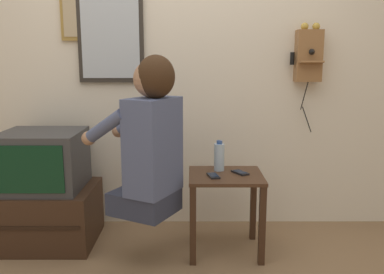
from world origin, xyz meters
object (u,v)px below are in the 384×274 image
object	(u,v)px
person	(150,138)
television	(44,160)
framed_picture	(83,13)
wall_mirror	(112,37)
cell_phone_held	(214,176)
water_bottle	(220,157)
cell_phone_spare	(241,173)
wall_phone_antique	(309,55)

from	to	relation	value
person	television	distance (m)	0.86
framed_picture	wall_mirror	world-z (taller)	framed_picture
person	cell_phone_held	xyz separation A→B (m)	(0.39, 0.12, -0.27)
framed_picture	cell_phone_held	bearing A→B (deg)	-30.11
wall_mirror	cell_phone_held	distance (m)	1.27
wall_mirror	water_bottle	world-z (taller)	wall_mirror
cell_phone_held	water_bottle	distance (m)	0.18
wall_mirror	water_bottle	size ratio (longest dim) A/B	3.20
wall_mirror	cell_phone_spare	world-z (taller)	wall_mirror
person	cell_phone_spare	xyz separation A→B (m)	(0.57, 0.20, -0.27)
cell_phone_spare	wall_phone_antique	bearing A→B (deg)	7.96
wall_phone_antique	water_bottle	world-z (taller)	wall_phone_antique
person	wall_phone_antique	size ratio (longest dim) A/B	1.22
framed_picture	cell_phone_spare	distance (m)	1.61
television	wall_mirror	xyz separation A→B (m)	(0.43, 0.35, 0.84)
television	cell_phone_spare	bearing A→B (deg)	-4.95
cell_phone_held	person	bearing A→B (deg)	-175.08
person	cell_phone_held	size ratio (longest dim) A/B	7.21
television	cell_phone_spare	distance (m)	1.35
framed_picture	cell_phone_spare	size ratio (longest dim) A/B	2.85
person	cell_phone_held	world-z (taller)	person
person	wall_mirror	bearing A→B (deg)	55.00
wall_mirror	wall_phone_antique	bearing A→B (deg)	-1.62
television	framed_picture	size ratio (longest dim) A/B	1.37
person	framed_picture	distance (m)	1.17
cell_phone_held	framed_picture	bearing A→B (deg)	137.10
television	wall_phone_antique	distance (m)	2.02
wall_phone_antique	television	bearing A→B (deg)	-170.67
wall_mirror	cell_phone_spare	xyz separation A→B (m)	(0.91, -0.46, -0.89)
person	wall_phone_antique	xyz separation A→B (m)	(1.10, 0.62, 0.50)
person	wall_mirror	distance (m)	0.97
wall_phone_antique	cell_phone_spare	xyz separation A→B (m)	(-0.53, -0.42, -0.76)
person	water_bottle	size ratio (longest dim) A/B	4.70
wall_mirror	water_bottle	xyz separation A→B (m)	(0.78, -0.39, -0.80)
person	water_bottle	xyz separation A→B (m)	(0.44, 0.27, -0.18)
framed_picture	water_bottle	size ratio (longest dim) A/B	1.90
wall_phone_antique	cell_phone_spare	bearing A→B (deg)	-141.33
television	cell_phone_held	distance (m)	1.18
cell_phone_held	cell_phone_spare	xyz separation A→B (m)	(0.18, 0.07, 0.00)
wall_phone_antique	cell_phone_held	world-z (taller)	wall_phone_antique
framed_picture	wall_phone_antique	bearing A→B (deg)	-1.53
framed_picture	water_bottle	bearing A→B (deg)	-21.86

